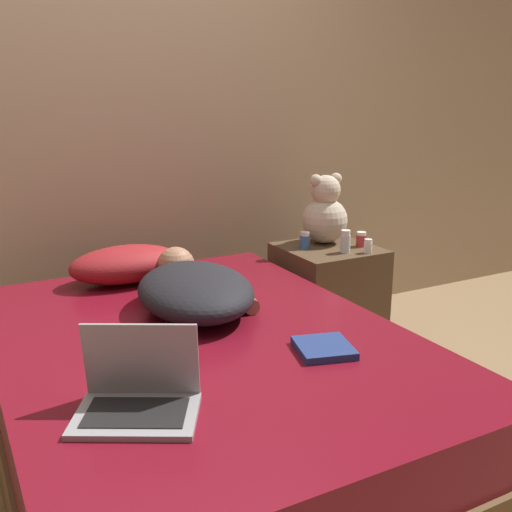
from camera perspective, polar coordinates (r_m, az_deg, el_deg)
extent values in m
plane|color=#937551|center=(2.30, -4.93, -19.23)|extent=(12.00, 12.00, 0.00)
cube|color=tan|center=(3.03, -14.75, 14.79)|extent=(8.00, 0.06, 2.60)
cube|color=brown|center=(2.22, -5.02, -16.00)|extent=(1.33, 1.81, 0.30)
cube|color=maroon|center=(2.10, -5.19, -10.06)|extent=(1.30, 1.78, 0.20)
cube|color=brown|center=(3.07, 6.81, -4.23)|extent=(0.45, 0.45, 0.56)
ellipsoid|color=maroon|center=(2.64, -12.27, -0.77)|extent=(0.49, 0.28, 0.16)
ellipsoid|color=black|center=(2.23, -5.78, -3.30)|extent=(0.51, 0.65, 0.17)
sphere|color=#A87556|center=(2.58, -7.63, -0.91)|extent=(0.16, 0.16, 0.16)
cylinder|color=#A87556|center=(2.33, -1.37, -3.87)|extent=(0.10, 0.27, 0.06)
cube|color=#9E9EA3|center=(1.59, -11.33, -14.69)|extent=(0.37, 0.33, 0.02)
cube|color=black|center=(1.58, -11.35, -14.39)|extent=(0.29, 0.25, 0.00)
cube|color=#9E9EA3|center=(1.61, -10.89, -9.60)|extent=(0.28, 0.18, 0.21)
cube|color=black|center=(1.61, -10.89, -9.60)|extent=(0.25, 0.16, 0.18)
sphere|color=beige|center=(3.05, 6.56, 3.37)|extent=(0.23, 0.23, 0.23)
sphere|color=beige|center=(3.02, 6.65, 6.26)|extent=(0.15, 0.15, 0.15)
sphere|color=beige|center=(2.98, 5.73, 7.18)|extent=(0.06, 0.06, 0.06)
sphere|color=beige|center=(3.05, 7.62, 7.30)|extent=(0.06, 0.06, 0.06)
cylinder|color=white|center=(2.91, 10.62, 0.80)|extent=(0.04, 0.04, 0.05)
cylinder|color=white|center=(2.90, 10.65, 1.45)|extent=(0.04, 0.04, 0.01)
cylinder|color=#B72D2D|center=(3.02, 9.98, 1.44)|extent=(0.05, 0.05, 0.06)
cylinder|color=white|center=(3.02, 10.02, 2.12)|extent=(0.05, 0.05, 0.02)
cylinder|color=#3866B2|center=(2.95, 4.67, 1.34)|extent=(0.05, 0.05, 0.07)
cylinder|color=white|center=(2.94, 4.69, 2.13)|extent=(0.05, 0.05, 0.02)
cylinder|color=silver|center=(2.89, 8.50, 1.15)|extent=(0.05, 0.05, 0.09)
cylinder|color=white|center=(2.88, 8.54, 2.21)|extent=(0.04, 0.04, 0.02)
cube|color=navy|center=(1.93, 6.48, -8.70)|extent=(0.21, 0.22, 0.02)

